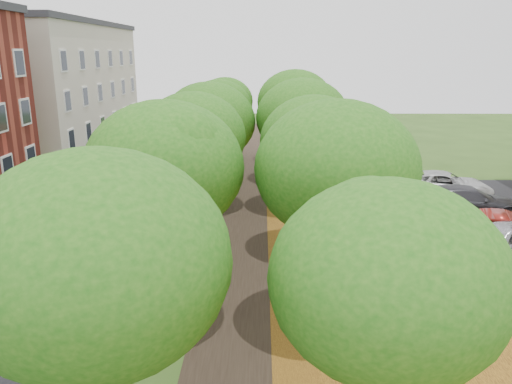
{
  "coord_description": "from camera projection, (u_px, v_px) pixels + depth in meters",
  "views": [
    {
      "loc": [
        0.5,
        -7.6,
        8.08
      ],
      "look_at": [
        0.29,
        12.12,
        2.5
      ],
      "focal_mm": 35.0,
      "sensor_mm": 36.0,
      "label": 1
    }
  ],
  "objects": [
    {
      "name": "street_asphalt",
      "position": [
        95.0,
        225.0,
        24.03
      ],
      "size": [
        8.0,
        70.0,
        0.01
      ],
      "primitive_type": "cube",
      "color": "black",
      "rests_on": "ground"
    },
    {
      "name": "footpath",
      "position": [
        251.0,
        226.0,
        23.95
      ],
      "size": [
        3.2,
        70.0,
        0.01
      ],
      "primitive_type": "cube",
      "color": "black",
      "rests_on": "ground"
    },
    {
      "name": "leaf_verge",
      "position": [
        355.0,
        226.0,
        23.9
      ],
      "size": [
        7.5,
        70.0,
        0.01
      ],
      "primitive_type": "cube",
      "color": "#A9721F",
      "rests_on": "ground"
    },
    {
      "name": "tree_row_west",
      "position": [
        202.0,
        131.0,
        22.72
      ],
      "size": [
        4.39,
        34.39,
        6.48
      ],
      "color": "black",
      "rests_on": "ground"
    },
    {
      "name": "tree_row_east",
      "position": [
        308.0,
        131.0,
        22.67
      ],
      "size": [
        4.39,
        34.39,
        6.48
      ],
      "color": "black",
      "rests_on": "ground"
    },
    {
      "name": "building_cream",
      "position": [
        44.0,
        88.0,
        40.03
      ],
      "size": [
        10.3,
        20.3,
        10.4
      ],
      "color": "beige",
      "rests_on": "ground"
    },
    {
      "name": "car_red",
      "position": [
        507.0,
        230.0,
        21.25
      ],
      "size": [
        4.61,
        2.73,
        1.44
      ],
      "primitive_type": "imported",
      "rotation": [
        0.0,
        0.0,
        1.27
      ],
      "color": "maroon",
      "rests_on": "ground"
    },
    {
      "name": "car_grey",
      "position": [
        468.0,
        201.0,
        25.3
      ],
      "size": [
        5.33,
        2.52,
        1.5
      ],
      "primitive_type": "imported",
      "rotation": [
        0.0,
        0.0,
        1.49
      ],
      "color": "#353439",
      "rests_on": "ground"
    },
    {
      "name": "car_white",
      "position": [
        445.0,
        185.0,
        28.51
      ],
      "size": [
        5.66,
        3.54,
        1.46
      ],
      "primitive_type": "imported",
      "rotation": [
        0.0,
        0.0,
        1.34
      ],
      "color": "silver",
      "rests_on": "ground"
    }
  ]
}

